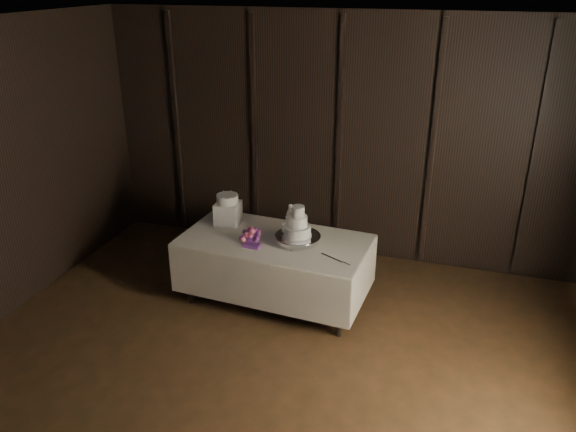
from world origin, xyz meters
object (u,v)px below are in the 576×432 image
Objects in this scene: cake_stand at (298,239)px; bouquet at (251,236)px; display_table at (275,268)px; small_cake at (227,199)px; box_pedestal at (228,213)px; wedding_cake at (295,224)px.

bouquet reaches higher than cake_stand.
display_table is 0.48m from bouquet.
cake_stand is at bearing -15.51° from small_cake.
small_cake is at bearing 0.00° from box_pedestal.
display_table is 6.25× the size of wedding_cake.
bouquet is at bearing -170.04° from wedding_cake.
small_cake is (-0.63, 0.23, 0.64)m from display_table.
box_pedestal is at bearing 139.43° from bouquet.
small_cake reaches higher than bouquet.
display_table is at bearing -20.13° from box_pedestal.
small_cake is (-0.87, 0.26, 0.08)m from wedding_cake.
cake_stand is 2.01× the size of small_cake.
wedding_cake is (-0.02, -0.01, 0.17)m from cake_stand.
wedding_cake is 0.91m from small_cake.
cake_stand reaches higher than display_table.
small_cake is at bearing 164.49° from cake_stand.
box_pedestal is (-0.63, 0.23, 0.47)m from display_table.
box_pedestal is at bearing 164.49° from cake_stand.
box_pedestal reaches higher than display_table.
wedding_cake is 1.26× the size of box_pedestal.
small_cake is (-0.89, 0.25, 0.25)m from cake_stand.
wedding_cake reaches higher than small_cake.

